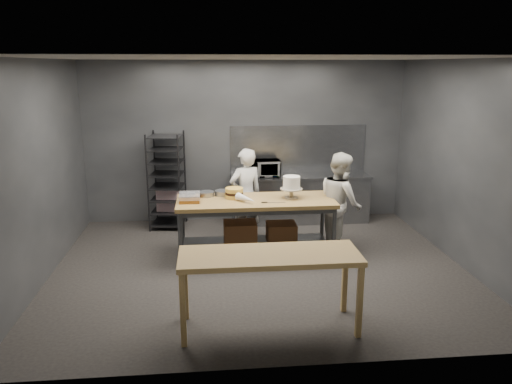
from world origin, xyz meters
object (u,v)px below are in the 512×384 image
work_table (256,221)px  layer_cake (234,193)px  chef_behind (246,195)px  speed_rack (167,181)px  near_counter (269,261)px  chef_right (340,203)px  frosted_cake_stand (292,184)px  microwave (265,168)px

work_table → layer_cake: bearing=162.0°
layer_cake → chef_behind: bearing=71.1°
work_table → speed_rack: size_ratio=1.37×
speed_rack → work_table: bearing=-47.6°
near_counter → chef_right: 2.70m
frosted_cake_stand → chef_right: bearing=6.1°
layer_cake → near_counter: bearing=-83.6°
work_table → frosted_cake_stand: bearing=1.2°
microwave → layer_cake: microwave is taller
speed_rack → layer_cake: (1.14, -1.51, 0.14)m
chef_behind → chef_right: chef_right is taller
near_counter → speed_rack: (-1.40, 3.82, 0.04)m
speed_rack → chef_behind: size_ratio=1.11×
work_table → layer_cake: layer_cake is taller
chef_behind → frosted_cake_stand: 1.06m
speed_rack → chef_right: (2.81, -1.52, -0.05)m
chef_behind → chef_right: (1.45, -0.67, 0.01)m
work_table → speed_rack: (-1.47, 1.62, 0.28)m
work_table → microwave: 1.79m
speed_rack → microwave: size_ratio=3.23×
near_counter → microwave: size_ratio=3.69×
speed_rack → frosted_cake_stand: speed_rack is taller
microwave → frosted_cake_stand: 1.70m
chef_right → frosted_cake_stand: bearing=88.4°
near_counter → speed_rack: size_ratio=1.14×
microwave → near_counter: bearing=-95.9°
speed_rack → microwave: (1.80, 0.08, 0.19)m
chef_behind → microwave: bearing=-135.2°
layer_cake → chef_right: bearing=-0.4°
chef_right → speed_rack: bearing=54.0°
near_counter → microwave: bearing=84.1°
speed_rack → layer_cake: speed_rack is taller
speed_rack → microwave: bearing=2.5°
speed_rack → microwave: 1.82m
chef_right → frosted_cake_stand: (-0.80, -0.08, 0.34)m
near_counter → layer_cake: size_ratio=7.29×
speed_rack → chef_behind: (1.37, -0.85, -0.07)m
chef_right → near_counter: bearing=140.8°
chef_behind → layer_cake: 0.73m
frosted_cake_stand → microwave: bearing=97.1°
chef_behind → frosted_cake_stand: bearing=110.3°
work_table → chef_right: size_ratio=1.49×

